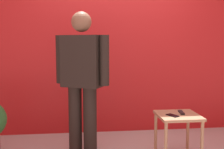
% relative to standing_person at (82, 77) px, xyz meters
% --- Properties ---
extents(back_wall_red, '(6.09, 0.12, 3.07)m').
position_rel_standing_person_xyz_m(back_wall_red, '(0.51, 0.95, 0.57)').
color(back_wall_red, red).
rests_on(back_wall_red, ground_plane).
extents(standing_person, '(0.65, 0.41, 1.72)m').
position_rel_standing_person_xyz_m(standing_person, '(0.00, 0.00, 0.00)').
color(standing_person, black).
rests_on(standing_person, ground_plane).
extents(side_table, '(0.47, 0.47, 0.55)m').
position_rel_standing_person_xyz_m(side_table, '(1.08, -0.27, -0.51)').
color(side_table, tan).
rests_on(side_table, ground_plane).
extents(cell_phone, '(0.13, 0.16, 0.01)m').
position_rel_standing_person_xyz_m(cell_phone, '(1.00, -0.32, -0.41)').
color(cell_phone, black).
rests_on(cell_phone, side_table).
extents(tv_remote, '(0.07, 0.17, 0.02)m').
position_rel_standing_person_xyz_m(tv_remote, '(1.14, -0.22, -0.40)').
color(tv_remote, black).
rests_on(tv_remote, side_table).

